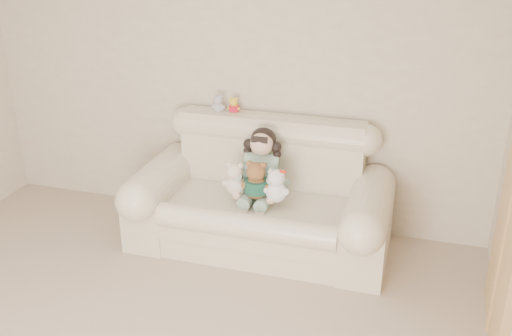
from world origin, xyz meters
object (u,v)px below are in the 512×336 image
Objects in this scene: seated_child at (262,163)px; cream_teddy at (235,176)px; sofa at (260,190)px; white_cat at (276,182)px; brown_teddy at (256,177)px.

seated_child is 1.83× the size of cream_teddy.
sofa reaches higher than seated_child.
sofa is 6.30× the size of white_cat.
cream_teddy is at bearing -141.18° from seated_child.
brown_teddy is 1.11× the size of white_cat.
cream_teddy is at bearing 162.70° from brown_teddy.
seated_child reaches higher than white_cat.
sofa is 6.43× the size of cream_teddy.
sofa is at bearing 43.43° from cream_teddy.
seated_child is at bearing 92.90° from sofa.
cream_teddy is (-0.18, 0.01, -0.02)m from brown_teddy.
sofa reaches higher than white_cat.
brown_teddy is 1.14× the size of cream_teddy.
sofa reaches higher than brown_teddy.
sofa is 0.27m from white_cat.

